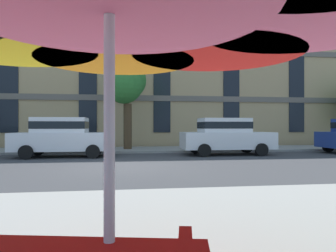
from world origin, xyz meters
name	(u,v)px	position (x,y,z in m)	size (l,w,h in m)	color
ground_plane	(125,166)	(0.00, 0.00, 0.00)	(120.00, 120.00, 0.00)	#38383A
sidewalk_far	(125,150)	(0.00, 6.80, 0.06)	(56.00, 3.60, 0.12)	gray
apartment_building	(126,66)	(0.00, 14.99, 6.40)	(46.69, 12.08, 12.80)	tan
sedan_white	(63,136)	(-2.80, 3.70, 0.95)	(4.40, 1.98, 1.78)	silver
sedan_white_midblock	(226,135)	(4.85, 3.70, 0.95)	(4.40, 1.98, 1.78)	silver
street_tree_middle	(126,84)	(0.01, 6.71, 3.79)	(2.30, 2.59, 5.12)	#4C3823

